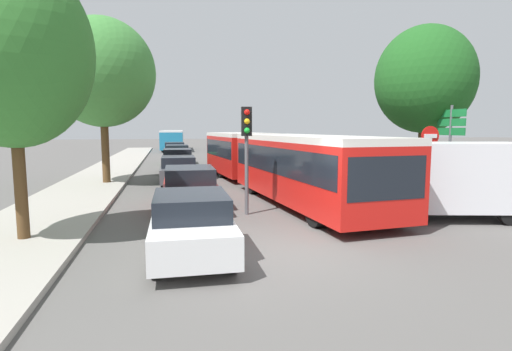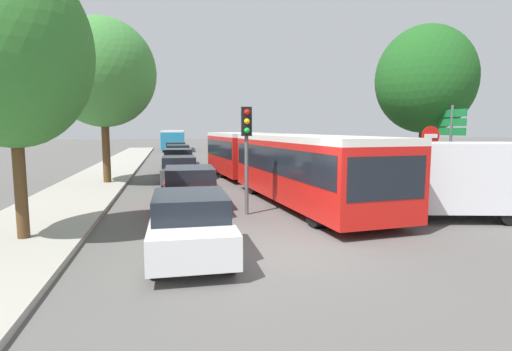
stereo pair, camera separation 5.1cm
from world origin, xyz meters
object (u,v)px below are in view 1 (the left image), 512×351
city_bus_rear (173,139)px  traffic_light (247,136)px  queued_car_graphite (178,170)px  queued_car_black (178,161)px  queued_car_silver (175,150)px  tree_right_near (425,83)px  queued_car_white (191,224)px  queued_car_red (190,188)px  direction_sign_post (450,133)px  tree_left_mid (102,73)px  no_entry_sign (429,153)px  queued_car_green (177,154)px  tree_left_near (5,55)px  white_van (448,178)px  articulated_bus (271,158)px

city_bus_rear → traffic_light: size_ratio=3.45×
queued_car_graphite → traffic_light: traffic_light is taller
city_bus_rear → queued_car_black: size_ratio=2.73×
queued_car_silver → tree_right_near: tree_right_near is taller
queued_car_white → queued_car_red: size_ratio=0.95×
direction_sign_post → tree_left_mid: (-13.33, 7.22, 2.77)m
traffic_light → no_entry_sign: (6.63, 0.17, -0.62)m
queued_car_green → no_entry_sign: no_entry_sign is taller
queued_car_graphite → tree_left_mid: bearing=80.8°
tree_left_near → white_van: bearing=1.4°
traffic_light → tree_right_near: tree_right_near is taller
queued_car_green → direction_sign_post: (9.67, -18.51, 1.82)m
queued_car_white → queued_car_black: (0.13, 16.71, 0.06)m
city_bus_rear → queued_car_red: bearing=-177.4°
city_bus_rear → tree_right_near: bearing=-162.4°
white_van → queued_car_green: bearing=-56.7°
tree_right_near → queued_car_green: bearing=120.7°
queued_car_red → traffic_light: bearing=-128.4°
queued_car_silver → direction_sign_post: 25.93m
tree_left_near → tree_left_mid: tree_left_mid is taller
tree_right_near → no_entry_sign: bearing=-120.5°
articulated_bus → direction_sign_post: size_ratio=4.71×
city_bus_rear → tree_left_mid: (-3.58, -31.46, 3.89)m
queued_car_red → queued_car_black: queued_car_black is taller
no_entry_sign → white_van: bearing=-21.1°
tree_left_near → tree_right_near: bearing=19.1°
queued_car_white → tree_left_mid: 13.13m
queued_car_black → direction_sign_post: size_ratio=1.19×
queued_car_white → tree_left_mid: size_ratio=0.50×
articulated_bus → queued_car_red: bearing=-53.9°
queued_car_graphite → queued_car_green: bearing=-0.3°
queued_car_silver → queued_car_red: bearing=-179.0°
queued_car_graphite → white_van: 12.14m
queued_car_white → city_bus_rear: bearing=0.6°
queued_car_white → white_van: bearing=-75.5°
queued_car_black → tree_left_near: (-4.07, -15.10, 3.60)m
articulated_bus → white_van: (3.82, -6.52, -0.20)m
articulated_bus → tree_left_near: bearing=-54.6°
articulated_bus → tree_right_near: 7.17m
tree_left_mid → queued_car_white: bearing=-74.0°
articulated_bus → queued_car_red: articulated_bus is taller
articulated_bus → white_van: bearing=25.2°
white_van → tree_left_near: tree_left_near is taller
tree_left_mid → tree_right_near: size_ratio=1.14×
city_bus_rear → traffic_light: bearing=-175.0°
city_bus_rear → queued_car_white: city_bus_rear is taller
queued_car_white → white_van: white_van is taller
queued_car_black → queued_car_silver: 11.83m
traffic_light → queued_car_white: bearing=-22.8°
direction_sign_post → tree_right_near: tree_right_near is taller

